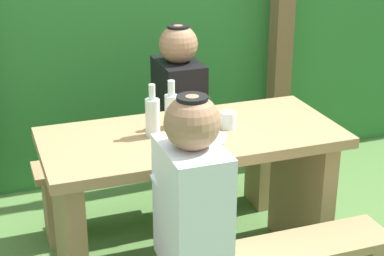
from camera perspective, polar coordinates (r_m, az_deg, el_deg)
The scene contains 10 objects.
hedge_backdrop at distance 4.47m, azimuth -7.56°, elevation 9.30°, with size 6.40×1.06×1.84m, color #2A6E2D.
pergola_post_right at distance 4.11m, azimuth 8.31°, elevation 11.38°, with size 0.12×0.12×2.29m, color brown.
picnic_table at distance 3.02m, azimuth 0.00°, elevation -4.83°, with size 1.40×0.64×0.77m.
bench_far at distance 3.58m, azimuth -2.98°, elevation -4.04°, with size 1.40×0.24×0.44m.
person_white_shirt at distance 2.39m, azimuth -0.01°, elevation -5.83°, with size 0.25×0.35×0.72m.
person_black_coat at distance 3.44m, azimuth -1.20°, elevation 3.05°, with size 0.25×0.35×0.72m.
drinking_glass at distance 2.96m, azimuth 3.34°, elevation 0.70°, with size 0.07×0.07×0.08m, color silver.
bottle_left at distance 2.85m, azimuth -3.61°, elevation 1.11°, with size 0.07×0.07×0.25m.
bottle_right at distance 2.95m, azimuth -1.88°, elevation 1.75°, with size 0.07×0.07×0.23m.
cell_phone at distance 2.84m, azimuth 2.31°, elevation -0.94°, with size 0.07×0.14×0.01m, color silver.
Camera 1 is at (-0.91, -2.54, 1.88)m, focal length 58.54 mm.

